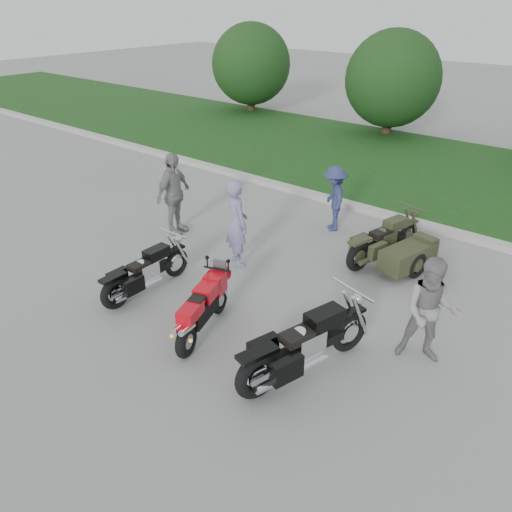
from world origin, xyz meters
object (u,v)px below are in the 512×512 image
Objects in this scene: cruiser_left at (144,274)px; sportbike_red at (202,308)px; person_stripe at (237,223)px; person_denim at (334,199)px; person_back at (174,194)px; cruiser_sidecar at (397,250)px; cruiser_right at (302,348)px; person_grey at (430,311)px.

sportbike_red is at bearing -7.93° from cruiser_left.
person_stripe is at bearing 98.98° from sportbike_red.
person_denim is 0.81× the size of person_back.
cruiser_sidecar is at bearing 49.69° from cruiser_left.
person_back is at bearing 171.63° from cruiser_right.
person_grey is at bearing 7.04° from person_denim.
person_denim is at bearing 170.95° from cruiser_sidecar.
person_grey is (1.26, 1.53, 0.38)m from cruiser_right.
person_back is at bearing 124.51° from sportbike_red.
sportbike_red is 0.85× the size of cruiser_left.
person_back reaches higher than cruiser_right.
person_denim is at bearing -58.69° from person_back.
person_grey reaches higher than cruiser_right.
person_denim is (-2.04, 0.83, 0.38)m from cruiser_sidecar.
cruiser_left is 5.11m from cruiser_sidecar.
cruiser_sidecar is at bearing 26.67° from person_denim.
cruiser_left is at bearing -165.17° from cruiser_right.
cruiser_right reaches higher than sportbike_red.
sportbike_red is 1.80m from cruiser_left.
person_grey reaches higher than cruiser_left.
person_back is (-1.57, 2.25, 0.56)m from cruiser_left.
cruiser_left is (-1.78, 0.23, -0.10)m from sportbike_red.
sportbike_red is at bearing -174.60° from person_grey.
cruiser_right reaches higher than cruiser_left.
cruiser_right is 1.11× the size of cruiser_sidecar.
cruiser_right is 2.02m from person_grey.
cruiser_right is 1.33× the size of person_stripe.
cruiser_sidecar is (3.27, 3.93, -0.01)m from cruiser_left.
person_back is (-6.45, 0.75, 0.10)m from person_grey.
person_stripe reaches higher than person_denim.
person_stripe is 0.95× the size of person_back.
person_stripe is (-3.03, 2.05, 0.43)m from cruiser_right.
sportbike_red is at bearing -96.60° from cruiser_sidecar.
sportbike_red is 0.92× the size of person_back.
cruiser_sidecar reaches higher than cruiser_left.
person_stripe is (0.59, 2.01, 0.51)m from cruiser_left.
person_grey is (4.89, 1.49, 0.46)m from cruiser_left.
person_denim is (1.23, 4.76, 0.37)m from cruiser_left.
person_denim is at bearing 77.35° from sportbike_red.
cruiser_right is at bearing 172.58° from person_stripe.
person_stripe reaches higher than sportbike_red.
sportbike_red reaches higher than cruiser_sidecar.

